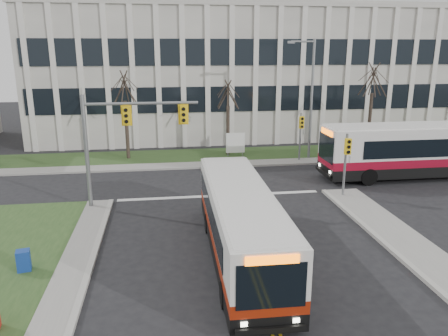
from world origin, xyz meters
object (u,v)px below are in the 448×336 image
bus_main (240,225)px  streetlight (310,93)px  newspaper_box_blue (24,262)px  directory_sign (235,143)px  bus_cross (420,152)px

bus_main → streetlight: bearing=63.8°
bus_main → newspaper_box_blue: bearing=-178.6°
streetlight → directory_sign: streetlight is taller
directory_sign → bus_main: size_ratio=0.18×
newspaper_box_blue → bus_cross: bearing=12.4°
newspaper_box_blue → bus_main: bearing=-11.2°
streetlight → directory_sign: (-5.53, 1.30, -4.02)m
directory_sign → bus_main: bus_main is taller
bus_main → bus_cross: bearing=36.5°
bus_main → newspaper_box_blue: (-8.58, -0.08, -1.00)m
directory_sign → bus_cross: bearing=-32.3°
bus_main → bus_cross: size_ratio=0.83×
directory_sign → newspaper_box_blue: directory_sign is taller
directory_sign → newspaper_box_blue: size_ratio=2.11×
newspaper_box_blue → directory_sign: bearing=45.3°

